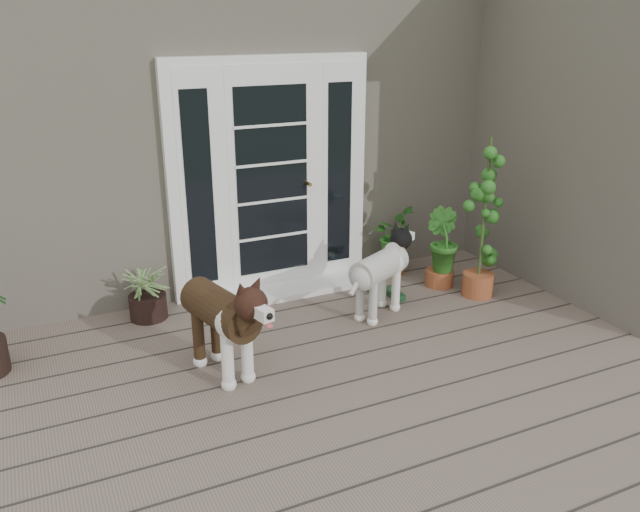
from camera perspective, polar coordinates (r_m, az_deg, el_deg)
name	(u,v)px	position (r m, az deg, el deg)	size (l,w,h in m)	color
deck	(415,401)	(4.66, 8.40, -12.55)	(6.20, 4.60, 0.12)	#6B5B4C
house_main	(223,109)	(7.86, -8.57, 12.71)	(7.40, 4.00, 3.10)	#665E54
house_wing	(620,133)	(6.79, 24.95, 9.87)	(1.60, 2.40, 3.10)	#665E54
door_unit	(271,177)	(5.95, -4.39, 6.93)	(1.90, 0.14, 2.15)	white
door_step	(281,291)	(6.10, -3.45, -3.09)	(1.60, 0.40, 0.05)	white
brindle_dog	(221,327)	(4.68, -8.71, -6.22)	(0.39, 0.90, 0.75)	#402A17
white_dog	(379,280)	(5.57, 5.22, -2.14)	(0.34, 0.79, 0.65)	white
spider_plant	(146,288)	(5.70, -15.10, -2.71)	(0.53, 0.53, 0.57)	#81975D
herb_a	(393,246)	(6.52, 6.49, 0.91)	(0.46, 0.46, 0.59)	#1F4D16
herb_b	(441,259)	(6.29, 10.62, -0.22)	(0.37, 0.37, 0.55)	#195A1A
herb_c	(495,227)	(7.24, 15.20, 2.49)	(0.40, 0.40, 0.63)	#245117
sapling	(484,217)	(5.99, 14.29, 3.40)	(0.45, 0.45, 1.54)	#1B611E
clog_left	(369,283)	(6.23, 4.35, -2.41)	(0.14, 0.29, 0.09)	#15351C
clog_right	(395,294)	(6.04, 6.65, -3.32)	(0.12, 0.26, 0.08)	#173A1E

